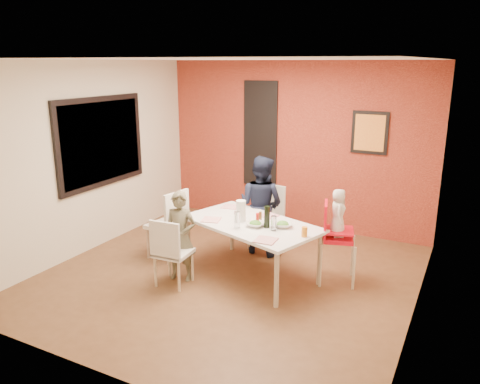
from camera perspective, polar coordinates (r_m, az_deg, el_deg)
The scene contains 35 objects.
ground at distance 6.16m, azimuth -1.30°, elevation -10.13°, with size 4.50×4.50×0.00m, color brown.
ceiling at distance 5.55m, azimuth -1.47°, elevation 15.88°, with size 4.50×4.50×0.02m, color white.
wall_back at distance 7.71m, azimuth 6.67°, elevation 5.62°, with size 4.50×0.02×2.70m, color beige.
wall_front at distance 3.96m, azimuth -17.20°, elevation -4.64°, with size 4.50×0.02×2.70m, color beige.
wall_left at distance 7.04m, azimuth -17.73°, elevation 4.02°, with size 0.02×4.50×2.70m, color beige.
wall_right at distance 5.06m, azimuth 21.61°, elevation -0.67°, with size 0.02×4.50×2.70m, color beige.
brick_accent_wall at distance 7.69m, azimuth 6.62°, elevation 5.59°, with size 4.50×0.02×2.70m, color maroon.
picture_window_frame at distance 7.12m, azimuth -16.56°, elevation 5.89°, with size 0.05×1.70×1.30m, color black.
picture_window_pane at distance 7.11m, azimuth -16.47°, elevation 5.88°, with size 0.02×1.55×1.15m, color black.
glassblock_strip at distance 7.88m, azimuth 2.51°, elevation 7.03°, with size 0.55×0.03×1.70m, color silver.
glassblock_surround at distance 7.88m, azimuth 2.49°, elevation 7.02°, with size 0.60×0.03×1.76m, color black.
art_print_frame at distance 7.30m, azimuth 15.54°, elevation 6.98°, with size 0.54×0.03×0.64m, color black.
art_print_canvas at distance 7.28m, azimuth 15.51°, elevation 6.96°, with size 0.44×0.01×0.54m, color gold.
dining_table at distance 5.93m, azimuth 1.39°, elevation -4.31°, with size 1.93×1.45×0.72m.
chair_near at distance 5.75m, azimuth -8.55°, elevation -6.94°, with size 0.43×0.43×0.87m.
chair_far at distance 6.93m, azimuth 3.46°, elevation -2.57°, with size 0.47×0.47×0.92m.
chair_left at distance 6.53m, azimuth -8.43°, elevation -3.52°, with size 0.52×0.52×0.99m.
high_chair at distance 5.90m, azimuth 11.44°, elevation -5.14°, with size 0.53×0.53×1.02m.
child_near at distance 5.90m, azimuth -7.28°, elevation -5.38°, with size 0.42×0.27×1.15m, color brown.
child_far at distance 6.66m, azimuth 2.57°, elevation -1.57°, with size 0.69×0.54×1.42m, color black.
toddler at distance 5.81m, azimuth 11.87°, elevation -2.49°, with size 0.29×0.19×0.60m, color beige.
plate_near_left at distance 6.00m, azimuth -3.55°, elevation -3.39°, with size 0.23×0.23×0.01m, color white.
plate_far_mid at distance 6.16m, azimuth 3.49°, elevation -2.88°, with size 0.21×0.21×0.01m, color silver.
plate_near_right at distance 5.33m, azimuth 3.15°, elevation -5.89°, with size 0.24×0.24×0.01m, color silver.
plate_far_left at distance 6.52m, azimuth -1.19°, elevation -1.80°, with size 0.22×0.22×0.01m, color white.
salad_bowl_a at distance 5.77m, azimuth 1.87°, elevation -3.94°, with size 0.23×0.23×0.06m, color white.
salad_bowl_b at distance 5.77m, azimuth 5.23°, elevation -3.99°, with size 0.23×0.23×0.06m, color silver.
wine_bottle at distance 5.70m, azimuth 3.31°, elevation -3.06°, with size 0.07×0.07×0.27m, color black.
wine_glass_a at distance 5.69m, azimuth -0.37°, elevation -3.41°, with size 0.07×0.07×0.21m, color white.
wine_glass_b at distance 5.62m, azimuth 4.12°, elevation -3.82°, with size 0.06×0.06×0.18m, color silver.
paper_towel_roll at distance 5.91m, azimuth 0.12°, elevation -2.32°, with size 0.12×0.12×0.27m, color white.
condiment_red at distance 5.81m, azimuth 2.13°, elevation -3.30°, with size 0.04×0.04×0.15m, color red.
condiment_green at distance 5.76m, azimuth 3.25°, elevation -3.45°, with size 0.04×0.04×0.16m, color #326923.
condiment_brown at distance 5.86m, azimuth 2.49°, elevation -3.12°, with size 0.04×0.04×0.15m, color brown.
sippy_cup at distance 5.47m, azimuth 7.86°, elevation -4.83°, with size 0.07×0.07×0.12m, color orange.
Camera 1 is at (2.66, -4.87, 2.67)m, focal length 35.00 mm.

